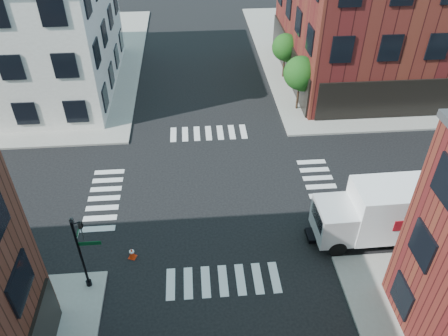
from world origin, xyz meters
TOP-DOWN VIEW (x-y plane):
  - ground at (0.00, 0.00)m, footprint 120.00×120.00m
  - sidewalk_ne at (21.00, 21.00)m, footprint 30.00×30.00m
  - building_ne at (20.50, 16.00)m, footprint 25.00×16.00m
  - tree_near at (7.56, 9.98)m, footprint 2.69×2.69m
  - tree_far at (7.56, 15.98)m, footprint 2.43×2.43m
  - signal_pole at (-6.72, -6.68)m, footprint 1.29×1.24m
  - box_truck at (9.40, -4.62)m, footprint 8.17×2.63m
  - traffic_cone at (-4.79, -5.03)m, footprint 0.49×0.49m

SIDE VIEW (x-z plane):
  - ground at x=0.00m, z-range 0.00..0.00m
  - sidewalk_ne at x=21.00m, z-range 0.00..0.15m
  - traffic_cone at x=-4.79m, z-range -0.01..0.69m
  - box_truck at x=9.40m, z-range 0.07..3.74m
  - signal_pole at x=-6.72m, z-range 0.56..5.16m
  - tree_far at x=7.56m, z-range 0.84..4.91m
  - tree_near at x=7.56m, z-range 0.91..5.41m
  - building_ne at x=20.50m, z-range 0.00..12.00m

